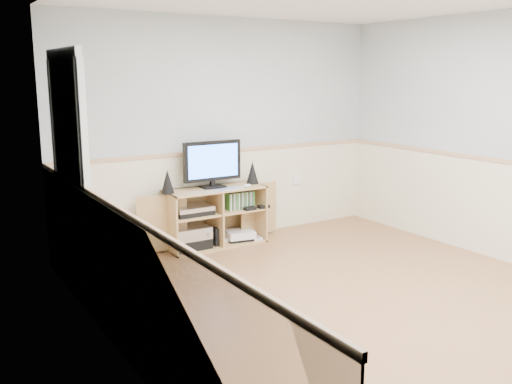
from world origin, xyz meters
TOP-DOWN VIEW (x-y plane):
  - room at (-0.06, 0.12)m, footprint 4.04×4.54m
  - media_cabinet at (-0.26, 2.06)m, footprint 1.75×0.42m
  - monitor at (-0.26, 2.06)m, footprint 0.68×0.18m
  - speaker_left at (-0.81, 2.03)m, footprint 0.14×0.14m
  - speaker_right at (0.23, 2.03)m, footprint 0.14×0.14m
  - keyboard at (-0.15, 1.87)m, footprint 0.31×0.15m
  - mouse at (0.07, 1.87)m, footprint 0.11×0.09m
  - av_components at (-0.56, 2.01)m, footprint 0.51×0.31m
  - game_consoles at (0.03, 2.00)m, footprint 0.46×0.31m
  - game_cases at (0.04, 1.99)m, footprint 0.33×0.13m
  - wall_outlet at (1.00, 2.23)m, footprint 0.12×0.03m

SIDE VIEW (x-z plane):
  - game_consoles at x=0.03m, z-range 0.02..0.13m
  - av_components at x=-0.56m, z-range -0.01..0.45m
  - media_cabinet at x=-0.26m, z-range 0.01..0.66m
  - game_cases at x=0.04m, z-range 0.39..0.58m
  - wall_outlet at x=1.00m, z-range 0.54..0.66m
  - keyboard at x=-0.15m, z-range 0.65..0.66m
  - mouse at x=0.07m, z-range 0.65..0.69m
  - speaker_left at x=-0.81m, z-range 0.65..0.90m
  - speaker_right at x=0.23m, z-range 0.65..0.91m
  - monitor at x=-0.26m, z-range 0.67..1.19m
  - room at x=-0.06m, z-range -0.05..2.49m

